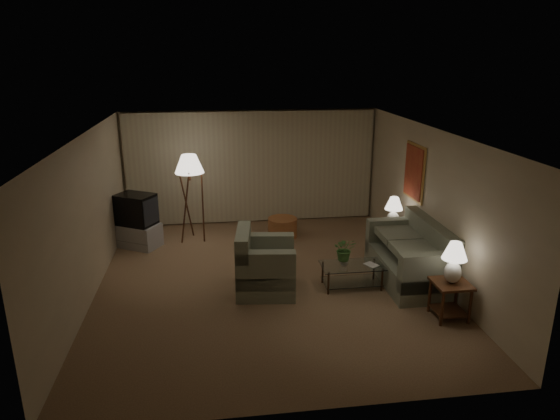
{
  "coord_description": "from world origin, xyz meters",
  "views": [
    {
      "loc": [
        -0.9,
        -8.22,
        3.97
      ],
      "look_at": [
        0.3,
        0.6,
        1.15
      ],
      "focal_mm": 32.0,
      "sensor_mm": 36.0,
      "label": 1
    }
  ],
  "objects_px": {
    "side_table_far": "(392,236)",
    "table_lamp_near": "(454,259)",
    "crt_tv": "(136,209)",
    "vase": "(344,262)",
    "floor_lamp": "(191,196)",
    "tv_cabinet": "(138,235)",
    "ottoman": "(282,227)",
    "side_table_near": "(450,293)",
    "coffee_table": "(352,272)",
    "table_lamp_far": "(394,209)",
    "sofa": "(408,258)",
    "armchair": "(266,267)"
  },
  "relations": [
    {
      "from": "table_lamp_near",
      "to": "coffee_table",
      "type": "bearing_deg",
      "value": 134.03
    },
    {
      "from": "table_lamp_far",
      "to": "tv_cabinet",
      "type": "height_order",
      "value": "table_lamp_far"
    },
    {
      "from": "armchair",
      "to": "vase",
      "type": "bearing_deg",
      "value": -86.04
    },
    {
      "from": "side_table_far",
      "to": "table_lamp_far",
      "type": "xyz_separation_m",
      "value": [
        0.0,
        0.0,
        0.57
      ]
    },
    {
      "from": "crt_tv",
      "to": "vase",
      "type": "height_order",
      "value": "crt_tv"
    },
    {
      "from": "ottoman",
      "to": "vase",
      "type": "height_order",
      "value": "vase"
    },
    {
      "from": "table_lamp_near",
      "to": "floor_lamp",
      "type": "xyz_separation_m",
      "value": [
        -4.06,
        3.98,
        0.01
      ]
    },
    {
      "from": "side_table_far",
      "to": "table_lamp_near",
      "type": "relative_size",
      "value": 0.91
    },
    {
      "from": "vase",
      "to": "floor_lamp",
      "type": "bearing_deg",
      "value": 134.66
    },
    {
      "from": "armchair",
      "to": "table_lamp_near",
      "type": "bearing_deg",
      "value": -108.95
    },
    {
      "from": "ottoman",
      "to": "crt_tv",
      "type": "bearing_deg",
      "value": -177.15
    },
    {
      "from": "table_lamp_far",
      "to": "tv_cabinet",
      "type": "bearing_deg",
      "value": 167.4
    },
    {
      "from": "ottoman",
      "to": "vase",
      "type": "xyz_separation_m",
      "value": [
        0.71,
        -2.67,
        0.27
      ]
    },
    {
      "from": "side_table_near",
      "to": "vase",
      "type": "xyz_separation_m",
      "value": [
        -1.36,
        1.25,
        0.07
      ]
    },
    {
      "from": "crt_tv",
      "to": "side_table_near",
      "type": "bearing_deg",
      "value": -5.77
    },
    {
      "from": "floor_lamp",
      "to": "tv_cabinet",
      "type": "bearing_deg",
      "value": -169.24
    },
    {
      "from": "sofa",
      "to": "ottoman",
      "type": "bearing_deg",
      "value": -142.87
    },
    {
      "from": "ottoman",
      "to": "table_lamp_near",
      "type": "bearing_deg",
      "value": -62.18
    },
    {
      "from": "tv_cabinet",
      "to": "crt_tv",
      "type": "relative_size",
      "value": 1.13
    },
    {
      "from": "sofa",
      "to": "floor_lamp",
      "type": "xyz_separation_m",
      "value": [
        -3.91,
        2.63,
        0.56
      ]
    },
    {
      "from": "coffee_table",
      "to": "floor_lamp",
      "type": "bearing_deg",
      "value": 136.21
    },
    {
      "from": "armchair",
      "to": "side_table_far",
      "type": "xyz_separation_m",
      "value": [
        2.72,
        1.28,
        -0.04
      ]
    },
    {
      "from": "side_table_far",
      "to": "floor_lamp",
      "type": "height_order",
      "value": "floor_lamp"
    },
    {
      "from": "coffee_table",
      "to": "ottoman",
      "type": "distance_m",
      "value": 2.8
    },
    {
      "from": "sofa",
      "to": "vase",
      "type": "bearing_deg",
      "value": -84.88
    },
    {
      "from": "coffee_table",
      "to": "table_lamp_near",
      "type": "bearing_deg",
      "value": -45.97
    },
    {
      "from": "tv_cabinet",
      "to": "crt_tv",
      "type": "height_order",
      "value": "crt_tv"
    },
    {
      "from": "side_table_far",
      "to": "floor_lamp",
      "type": "xyz_separation_m",
      "value": [
        -4.06,
        1.38,
        0.61
      ]
    },
    {
      "from": "table_lamp_near",
      "to": "floor_lamp",
      "type": "bearing_deg",
      "value": 135.54
    },
    {
      "from": "table_lamp_near",
      "to": "table_lamp_far",
      "type": "xyz_separation_m",
      "value": [
        0.0,
        2.6,
        -0.02
      ]
    },
    {
      "from": "coffee_table",
      "to": "crt_tv",
      "type": "distance_m",
      "value": 4.75
    },
    {
      "from": "side_table_far",
      "to": "table_lamp_near",
      "type": "bearing_deg",
      "value": -90.0
    },
    {
      "from": "coffee_table",
      "to": "table_lamp_far",
      "type": "bearing_deg",
      "value": 48.17
    },
    {
      "from": "vase",
      "to": "tv_cabinet",
      "type": "bearing_deg",
      "value": 146.82
    },
    {
      "from": "floor_lamp",
      "to": "ottoman",
      "type": "bearing_deg",
      "value": -1.78
    },
    {
      "from": "side_table_far",
      "to": "floor_lamp",
      "type": "distance_m",
      "value": 4.33
    },
    {
      "from": "side_table_near",
      "to": "crt_tv",
      "type": "distance_m",
      "value": 6.43
    },
    {
      "from": "side_table_far",
      "to": "table_lamp_near",
      "type": "xyz_separation_m",
      "value": [
        0.0,
        -2.6,
        0.59
      ]
    },
    {
      "from": "table_lamp_far",
      "to": "armchair",
      "type": "bearing_deg",
      "value": -154.83
    },
    {
      "from": "side_table_far",
      "to": "coffee_table",
      "type": "height_order",
      "value": "side_table_far"
    },
    {
      "from": "sofa",
      "to": "armchair",
      "type": "distance_m",
      "value": 2.57
    },
    {
      "from": "tv_cabinet",
      "to": "vase",
      "type": "height_order",
      "value": "vase"
    },
    {
      "from": "tv_cabinet",
      "to": "vase",
      "type": "bearing_deg",
      "value": -3.06
    },
    {
      "from": "armchair",
      "to": "floor_lamp",
      "type": "bearing_deg",
      "value": 33.57
    },
    {
      "from": "coffee_table",
      "to": "tv_cabinet",
      "type": "distance_m",
      "value": 4.72
    },
    {
      "from": "side_table_far",
      "to": "side_table_near",
      "type": "bearing_deg",
      "value": -90.0
    },
    {
      "from": "coffee_table",
      "to": "crt_tv",
      "type": "relative_size",
      "value": 1.17
    },
    {
      "from": "coffee_table",
      "to": "crt_tv",
      "type": "xyz_separation_m",
      "value": [
        -3.99,
        2.51,
        0.55
      ]
    },
    {
      "from": "vase",
      "to": "table_lamp_far",
      "type": "bearing_deg",
      "value": 44.83
    },
    {
      "from": "table_lamp_near",
      "to": "table_lamp_far",
      "type": "bearing_deg",
      "value": 90.0
    }
  ]
}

